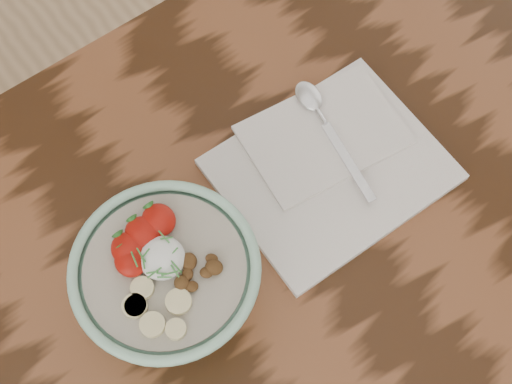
% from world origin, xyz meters
% --- Properties ---
extents(table, '(1.60, 0.90, 0.75)m').
position_xyz_m(table, '(0.00, 0.00, 0.66)').
color(table, '#331C0C').
rests_on(table, ground).
extents(breakfast_bowl, '(0.20, 0.20, 0.13)m').
position_xyz_m(breakfast_bowl, '(0.01, 0.08, 0.82)').
color(breakfast_bowl, '#99CEB1').
rests_on(breakfast_bowl, table).
extents(napkin, '(0.27, 0.23, 0.02)m').
position_xyz_m(napkin, '(0.27, 0.11, 0.76)').
color(napkin, white).
rests_on(napkin, table).
extents(spoon, '(0.05, 0.19, 0.01)m').
position_xyz_m(spoon, '(0.30, 0.17, 0.77)').
color(spoon, silver).
rests_on(spoon, napkin).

